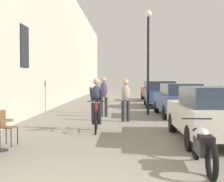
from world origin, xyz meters
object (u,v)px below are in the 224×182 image
parked_car_second (178,99)px  cafe_chair_mid_toward_wall (6,125)px  parked_motorcycle (203,146)px  parked_car_third (160,93)px  street_lamp (148,49)px  cyclist_on_bicycle (96,106)px  pedestrian_mid (104,94)px  pedestrian_near (126,98)px  parked_car_fourth (154,90)px  parked_car_nearest (210,113)px

parked_car_second → cafe_chair_mid_toward_wall: bearing=-129.0°
parked_motorcycle → parked_car_third: bearing=86.8°
cafe_chair_mid_toward_wall → parked_car_third: size_ratio=0.20×
cafe_chair_mid_toward_wall → street_lamp: street_lamp is taller
cyclist_on_bicycle → pedestrian_mid: (0.02, 4.04, 0.19)m
pedestrian_near → pedestrian_mid: pedestrian_mid is taller
cyclist_on_bicycle → parked_car_fourth: size_ratio=0.40×
cyclist_on_bicycle → parked_car_second: bearing=52.1°
cyclist_on_bicycle → parked_car_nearest: bearing=-27.4°
parked_car_nearest → parked_car_second: (0.17, 6.01, 0.00)m
cyclist_on_bicycle → parked_motorcycle: (2.37, -4.38, -0.41)m
pedestrian_near → parked_car_nearest: size_ratio=0.40×
parked_motorcycle → parked_car_second: bearing=83.3°
street_lamp → parked_car_third: street_lamp is taller
parked_motorcycle → parked_car_fourth: bearing=87.1°
cafe_chair_mid_toward_wall → parked_car_second: size_ratio=0.21×
parked_car_nearest → parked_car_third: (-0.07, 11.22, 0.04)m
pedestrian_mid → parked_car_third: bearing=60.3°
cafe_chair_mid_toward_wall → cyclist_on_bicycle: cyclist_on_bicycle is taller
cafe_chair_mid_toward_wall → pedestrian_mid: pedestrian_mid is taller
cafe_chair_mid_toward_wall → parked_car_nearest: size_ratio=0.21×
cafe_chair_mid_toward_wall → parked_motorcycle: (4.46, -1.95, -0.11)m
pedestrian_mid → street_lamp: bearing=23.1°
parked_car_second → parked_motorcycle: (-1.02, -8.72, -0.36)m
pedestrian_near → street_lamp: size_ratio=0.34×
street_lamp → parked_car_second: 2.75m
parked_motorcycle → street_lamp: bearing=91.9°
parked_car_second → parked_car_fourth: size_ratio=0.97×
cafe_chair_mid_toward_wall → parked_car_third: parked_car_third is taller
parked_car_nearest → parked_car_fourth: 17.17m
cafe_chair_mid_toward_wall → pedestrian_near: (3.07, 4.82, 0.42)m
parked_motorcycle → cyclist_on_bicycle: bearing=118.4°
parked_car_nearest → parked_car_fourth: size_ratio=0.95×
pedestrian_near → pedestrian_mid: 1.92m
street_lamp → parked_motorcycle: bearing=-88.1°
cafe_chair_mid_toward_wall → pedestrian_near: bearing=57.5°
street_lamp → parked_car_second: size_ratio=1.16×
pedestrian_mid → parked_car_third: (3.14, 5.51, -0.19)m
pedestrian_mid → cafe_chair_mid_toward_wall: bearing=-108.1°
pedestrian_near → parked_car_fourth: (2.40, 13.12, -0.14)m
pedestrian_mid → parked_motorcycle: size_ratio=0.83×
pedestrian_mid → parked_car_nearest: size_ratio=0.43×
pedestrian_near → cyclist_on_bicycle: bearing=-112.2°
parked_car_third → parked_motorcycle: parked_car_third is taller
parked_car_fourth → parked_motorcycle: bearing=-92.9°
pedestrian_mid → parked_car_fourth: bearing=73.7°
pedestrian_near → parked_car_second: size_ratio=0.39×
street_lamp → parked_car_fourth: size_ratio=1.12×
cyclist_on_bicycle → parked_car_third: size_ratio=0.40×
parked_car_second → parked_car_fourth: 11.16m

